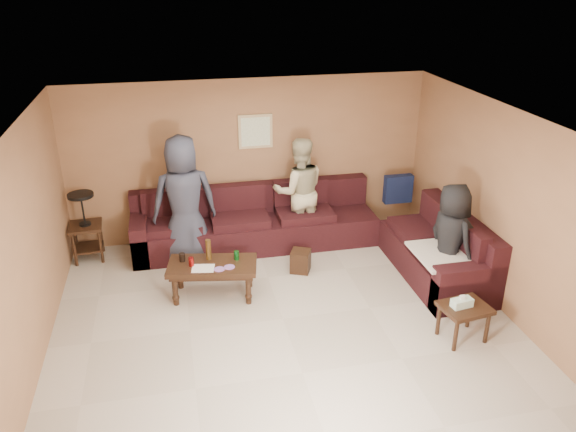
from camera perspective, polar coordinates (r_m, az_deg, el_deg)
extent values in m
plane|color=#B7AC9B|center=(7.05, -0.53, -10.41)|extent=(5.50, 5.50, 0.00)
cube|color=silver|center=(6.01, -0.62, 9.19)|extent=(5.50, 5.00, 0.10)
cube|color=#976A47|center=(8.71, -3.93, 5.72)|extent=(5.50, 0.10, 2.50)
cube|color=#976A47|center=(4.37, 6.35, -15.09)|extent=(5.50, 0.10, 2.50)
cube|color=#976A47|center=(6.51, -25.04, -3.30)|extent=(0.10, 5.00, 2.50)
cube|color=#976A47|center=(7.43, 20.67, 0.81)|extent=(0.10, 5.00, 2.50)
cube|color=black|center=(8.69, -3.29, -1.63)|extent=(3.70, 0.90, 0.45)
cube|color=black|center=(8.80, -3.71, 1.92)|extent=(3.70, 0.24, 0.45)
cube|color=black|center=(8.59, -14.78, -2.11)|extent=(0.24, 0.90, 0.63)
cube|color=black|center=(8.11, 14.73, -4.44)|extent=(0.90, 2.00, 0.45)
cube|color=black|center=(8.06, 17.16, -1.34)|extent=(0.24, 2.00, 0.45)
cube|color=black|center=(7.41, 17.76, -6.97)|extent=(0.90, 0.24, 0.63)
cube|color=#131A3B|center=(9.08, 11.12, 2.73)|extent=(0.45, 0.14, 0.45)
cube|color=beige|center=(7.60, 16.47, -3.66)|extent=(1.00, 0.85, 0.04)
cube|color=black|center=(7.35, -7.70, -5.02)|extent=(1.22, 0.77, 0.06)
cube|color=black|center=(7.38, -7.67, -5.45)|extent=(1.13, 0.67, 0.05)
cylinder|color=black|center=(7.35, -11.39, -7.44)|extent=(0.07, 0.07, 0.41)
cylinder|color=black|center=(7.25, -4.05, -7.44)|extent=(0.07, 0.07, 0.41)
cylinder|color=black|center=(7.70, -10.93, -5.82)|extent=(0.07, 0.07, 0.41)
cylinder|color=black|center=(7.61, -3.95, -5.80)|extent=(0.07, 0.07, 0.41)
cylinder|color=#A11312|center=(7.29, -9.81, -4.60)|extent=(0.07, 0.07, 0.12)
cylinder|color=#167E28|center=(7.37, -5.25, -4.00)|extent=(0.07, 0.07, 0.12)
cylinder|color=#3E280E|center=(7.38, -8.08, -3.39)|extent=(0.07, 0.07, 0.28)
cylinder|color=black|center=(7.43, -10.71, -4.14)|extent=(0.08, 0.08, 0.11)
cube|color=silver|center=(7.23, -8.62, -5.28)|extent=(0.32, 0.27, 0.00)
cylinder|color=#CA477D|center=(7.18, -7.00, -5.39)|extent=(0.14, 0.14, 0.01)
cylinder|color=#CA477D|center=(7.22, -5.98, -5.18)|extent=(0.14, 0.14, 0.01)
cube|color=black|center=(8.67, -19.88, -0.98)|extent=(0.48, 0.48, 0.05)
cube|color=black|center=(8.82, -19.57, -3.01)|extent=(0.42, 0.42, 0.03)
cylinder|color=black|center=(8.64, -20.88, -3.19)|extent=(0.05, 0.05, 0.53)
cylinder|color=black|center=(8.60, -18.48, -2.93)|extent=(0.05, 0.05, 0.53)
cylinder|color=black|center=(8.96, -20.75, -2.16)|extent=(0.05, 0.05, 0.53)
cylinder|color=black|center=(8.93, -18.44, -1.90)|extent=(0.05, 0.05, 0.53)
cylinder|color=black|center=(8.66, -19.91, -0.76)|extent=(0.16, 0.16, 0.03)
cylinder|color=black|center=(8.57, -20.13, 0.64)|extent=(0.03, 0.03, 0.44)
cylinder|color=black|center=(8.49, -20.34, 1.99)|extent=(0.36, 0.36, 0.05)
cube|color=black|center=(6.81, 17.54, -8.89)|extent=(0.59, 0.51, 0.05)
cylinder|color=black|center=(6.70, 16.68, -11.51)|extent=(0.05, 0.05, 0.42)
cylinder|color=black|center=(6.94, 19.57, -10.59)|extent=(0.05, 0.05, 0.42)
cylinder|color=black|center=(6.91, 15.06, -10.08)|extent=(0.05, 0.05, 0.42)
cylinder|color=black|center=(7.14, 17.92, -9.25)|extent=(0.05, 0.05, 0.42)
cube|color=white|center=(6.75, 17.25, -8.42)|extent=(0.25, 0.15, 0.10)
cube|color=silver|center=(6.71, 17.32, -7.92)|extent=(0.06, 0.04, 0.05)
cube|color=black|center=(7.99, 1.29, -4.59)|extent=(0.35, 0.35, 0.31)
cube|color=tan|center=(8.58, -3.33, 8.58)|extent=(0.52, 0.03, 0.52)
cube|color=white|center=(8.56, -3.31, 8.55)|extent=(0.44, 0.01, 0.44)
imported|color=#2E3140|center=(8.09, -10.49, 1.57)|extent=(0.98, 0.69, 1.89)
imported|color=#C3B991|center=(8.57, 1.14, 2.53)|extent=(0.84, 0.66, 1.68)
imported|color=black|center=(7.57, 16.16, -2.26)|extent=(0.64, 0.83, 1.51)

